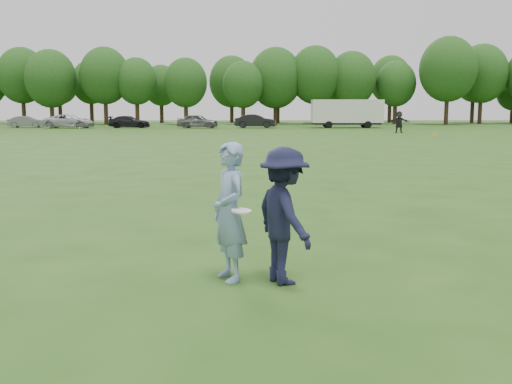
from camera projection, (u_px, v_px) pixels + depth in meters
ground at (283, 273)px, 8.66m from camera, size 200.00×200.00×0.00m
thrower at (229, 212)px, 8.19m from camera, size 0.71×0.83×1.91m
defender at (284, 216)px, 8.06m from camera, size 1.13×1.38×1.86m
player_far_d at (399, 122)px, 55.03m from camera, size 1.93×0.91×2.00m
car_b at (26, 122)px, 69.09m from camera, size 4.20×1.91×1.34m
car_c at (70, 121)px, 67.59m from camera, size 5.62×2.71×1.54m
car_d at (129, 122)px, 68.35m from camera, size 4.70×1.93×1.36m
car_e at (198, 121)px, 67.54m from camera, size 4.81×2.46×1.57m
car_f at (255, 121)px, 68.05m from camera, size 4.81×2.09×1.54m
field_cone at (434, 133)px, 51.10m from camera, size 0.28×0.28×0.30m
disc_in_play at (241, 211)px, 7.88m from camera, size 0.29×0.29×0.06m
cargo_trailer at (347, 112)px, 68.14m from camera, size 9.00×2.75×3.20m
treeline at (275, 79)px, 83.92m from camera, size 130.35×18.39×11.74m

